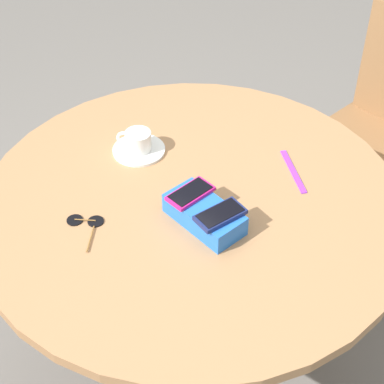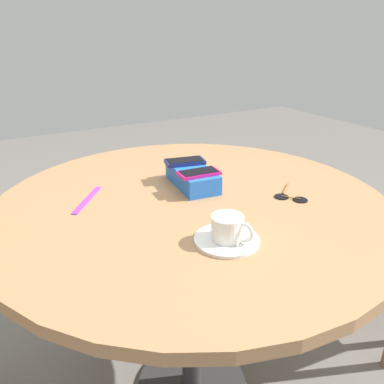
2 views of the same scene
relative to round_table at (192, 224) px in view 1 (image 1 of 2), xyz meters
name	(u,v)px [view 1 (image 1 of 2)]	position (x,y,z in m)	size (l,w,h in m)	color
ground_plane	(192,363)	(0.00, 0.00, -0.66)	(8.00, 8.00, 0.00)	slate
round_table	(192,224)	(0.00, 0.00, 0.00)	(1.12, 1.12, 0.76)	#2D2D2D
phone_box	(204,214)	(-0.08, 0.05, 0.12)	(0.22, 0.12, 0.06)	blue
phone_navy	(220,215)	(-0.14, 0.05, 0.16)	(0.09, 0.13, 0.01)	navy
phone_magenta	(190,193)	(-0.03, 0.04, 0.16)	(0.07, 0.12, 0.01)	#D11975
saucer	(139,150)	(0.24, -0.05, 0.10)	(0.15, 0.15, 0.01)	white
coffee_cup	(137,140)	(0.25, -0.05, 0.13)	(0.10, 0.07, 0.06)	white
lanyard_strap	(293,171)	(-0.14, -0.26, 0.10)	(0.18, 0.02, 0.00)	purple
sunglasses	(86,223)	(0.13, 0.25, 0.10)	(0.13, 0.11, 0.01)	black
chair_far_side	(379,138)	(-0.08, -0.93, -0.19)	(0.48, 0.48, 0.90)	brown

